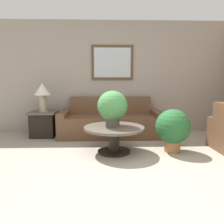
{
  "coord_description": "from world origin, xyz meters",
  "views": [
    {
      "loc": [
        -0.34,
        -2.46,
        1.21
      ],
      "look_at": [
        -0.2,
        1.82,
        0.61
      ],
      "focal_mm": 35.0,
      "sensor_mm": 36.0,
      "label": 1
    }
  ],
  "objects_px": {
    "potted_plant_on_table": "(113,107)",
    "side_table": "(44,124)",
    "coffee_table": "(114,134)",
    "couch_main": "(111,123)",
    "table_lamp": "(42,92)",
    "potted_plant_floor": "(173,128)"
  },
  "relations": [
    {
      "from": "side_table",
      "to": "potted_plant_on_table",
      "type": "bearing_deg",
      "value": -36.62
    },
    {
      "from": "couch_main",
      "to": "coffee_table",
      "type": "height_order",
      "value": "couch_main"
    },
    {
      "from": "couch_main",
      "to": "coffee_table",
      "type": "relative_size",
      "value": 2.18
    },
    {
      "from": "couch_main",
      "to": "side_table",
      "type": "height_order",
      "value": "couch_main"
    },
    {
      "from": "couch_main",
      "to": "table_lamp",
      "type": "bearing_deg",
      "value": -179.63
    },
    {
      "from": "potted_plant_floor",
      "to": "side_table",
      "type": "bearing_deg",
      "value": 155.45
    },
    {
      "from": "potted_plant_floor",
      "to": "potted_plant_on_table",
      "type": "bearing_deg",
      "value": 177.34
    },
    {
      "from": "couch_main",
      "to": "table_lamp",
      "type": "xyz_separation_m",
      "value": [
        -1.48,
        -0.01,
        0.7
      ]
    },
    {
      "from": "side_table",
      "to": "potted_plant_floor",
      "type": "relative_size",
      "value": 0.8
    },
    {
      "from": "coffee_table",
      "to": "table_lamp",
      "type": "relative_size",
      "value": 1.65
    },
    {
      "from": "coffee_table",
      "to": "side_table",
      "type": "distance_m",
      "value": 1.9
    },
    {
      "from": "couch_main",
      "to": "side_table",
      "type": "relative_size",
      "value": 3.77
    },
    {
      "from": "table_lamp",
      "to": "potted_plant_floor",
      "type": "xyz_separation_m",
      "value": [
        2.51,
        -1.15,
        -0.56
      ]
    },
    {
      "from": "coffee_table",
      "to": "table_lamp",
      "type": "height_order",
      "value": "table_lamp"
    },
    {
      "from": "side_table",
      "to": "potted_plant_floor",
      "type": "height_order",
      "value": "potted_plant_floor"
    },
    {
      "from": "potted_plant_on_table",
      "to": "side_table",
      "type": "bearing_deg",
      "value": 143.38
    },
    {
      "from": "side_table",
      "to": "potted_plant_on_table",
      "type": "relative_size",
      "value": 0.97
    },
    {
      "from": "table_lamp",
      "to": "potted_plant_on_table",
      "type": "distance_m",
      "value": 1.85
    },
    {
      "from": "table_lamp",
      "to": "coffee_table",
      "type": "bearing_deg",
      "value": -37.44
    },
    {
      "from": "potted_plant_on_table",
      "to": "potted_plant_floor",
      "type": "xyz_separation_m",
      "value": [
        1.03,
        -0.05,
        -0.36
      ]
    },
    {
      "from": "coffee_table",
      "to": "potted_plant_floor",
      "type": "relative_size",
      "value": 1.38
    },
    {
      "from": "coffee_table",
      "to": "couch_main",
      "type": "bearing_deg",
      "value": 91.37
    }
  ]
}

